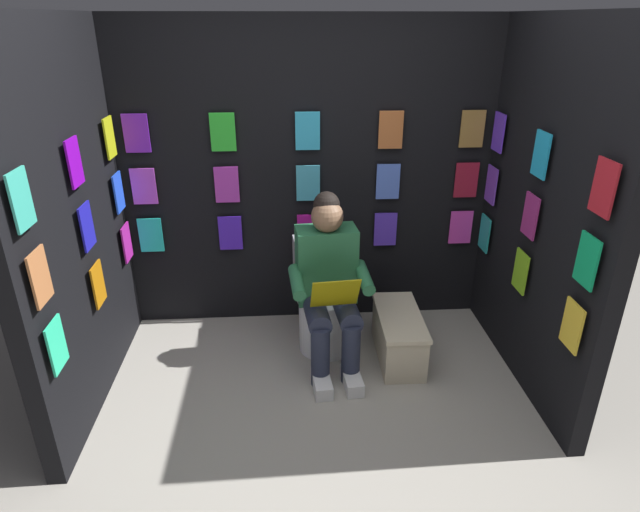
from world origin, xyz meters
TOP-DOWN VIEW (x-y plane):
  - ground_plane at (0.00, 0.00)m, footprint 30.00×30.00m
  - display_wall_back at (0.00, -1.67)m, footprint 2.77×0.14m
  - display_wall_left at (-1.39, -0.81)m, footprint 0.14×1.62m
  - display_wall_right at (1.39, -0.81)m, footprint 0.14×1.62m
  - toilet at (-0.09, -1.23)m, footprint 0.42×0.57m
  - person_reading at (-0.11, -1.00)m, footprint 0.55×0.71m
  - comic_longbox_near at (-0.60, -1.00)m, footprint 0.31×0.66m

SIDE VIEW (x-z plane):
  - ground_plane at x=0.00m, z-range 0.00..0.00m
  - comic_longbox_near at x=-0.60m, z-range 0.00..0.34m
  - toilet at x=-0.09m, z-range -0.06..0.71m
  - person_reading at x=-0.11m, z-range 0.00..1.20m
  - display_wall_left at x=-1.39m, z-range 0.00..2.24m
  - display_wall_right at x=1.39m, z-range 0.00..2.24m
  - display_wall_back at x=0.00m, z-range 0.00..2.24m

